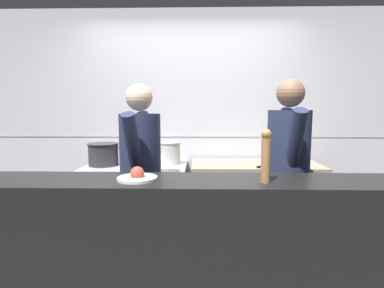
{
  "coord_description": "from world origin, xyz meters",
  "views": [
    {
      "loc": [
        0.11,
        -2.05,
        1.47
      ],
      "look_at": [
        0.04,
        0.71,
        1.15
      ],
      "focal_mm": 28.0,
      "sensor_mm": 36.0,
      "label": 1
    }
  ],
  "objects_px": {
    "sauce_pot": "(134,155)",
    "chefs_knife": "(270,166)",
    "chef_head_cook": "(141,173)",
    "braising_pot": "(170,153)",
    "pepper_mill": "(266,155)",
    "stock_pot": "(103,154)",
    "plated_dish_main": "(137,176)",
    "oven_range": "(137,205)",
    "chef_sous": "(288,172)"
  },
  "relations": [
    {
      "from": "sauce_pot",
      "to": "chefs_knife",
      "type": "relative_size",
      "value": 0.94
    },
    {
      "from": "chefs_knife",
      "to": "chef_head_cook",
      "type": "distance_m",
      "value": 1.28
    },
    {
      "from": "braising_pot",
      "to": "pepper_mill",
      "type": "distance_m",
      "value": 1.56
    },
    {
      "from": "chefs_knife",
      "to": "pepper_mill",
      "type": "relative_size",
      "value": 1.09
    },
    {
      "from": "stock_pot",
      "to": "plated_dish_main",
      "type": "bearing_deg",
      "value": -63.51
    },
    {
      "from": "chefs_knife",
      "to": "pepper_mill",
      "type": "xyz_separation_m",
      "value": [
        -0.29,
        -1.14,
        0.28
      ]
    },
    {
      "from": "chefs_knife",
      "to": "pepper_mill",
      "type": "distance_m",
      "value": 1.21
    },
    {
      "from": "sauce_pot",
      "to": "braising_pot",
      "type": "bearing_deg",
      "value": 11.76
    },
    {
      "from": "sauce_pot",
      "to": "pepper_mill",
      "type": "relative_size",
      "value": 1.02
    },
    {
      "from": "chefs_knife",
      "to": "sauce_pot",
      "type": "bearing_deg",
      "value": 173.59
    },
    {
      "from": "oven_range",
      "to": "braising_pot",
      "type": "distance_m",
      "value": 0.67
    },
    {
      "from": "stock_pot",
      "to": "chef_sous",
      "type": "distance_m",
      "value": 1.85
    },
    {
      "from": "pepper_mill",
      "to": "chefs_knife",
      "type": "bearing_deg",
      "value": 75.46
    },
    {
      "from": "chefs_knife",
      "to": "pepper_mill",
      "type": "height_order",
      "value": "pepper_mill"
    },
    {
      "from": "chef_head_cook",
      "to": "sauce_pot",
      "type": "bearing_deg",
      "value": 111.06
    },
    {
      "from": "pepper_mill",
      "to": "chef_head_cook",
      "type": "relative_size",
      "value": 0.19
    },
    {
      "from": "stock_pot",
      "to": "plated_dish_main",
      "type": "xyz_separation_m",
      "value": [
        0.61,
        -1.23,
        0.04
      ]
    },
    {
      "from": "sauce_pot",
      "to": "pepper_mill",
      "type": "distance_m",
      "value": 1.7
    },
    {
      "from": "pepper_mill",
      "to": "sauce_pot",
      "type": "bearing_deg",
      "value": 129.98
    },
    {
      "from": "braising_pot",
      "to": "chef_head_cook",
      "type": "bearing_deg",
      "value": -104.23
    },
    {
      "from": "oven_range",
      "to": "chef_head_cook",
      "type": "xyz_separation_m",
      "value": [
        0.17,
        -0.64,
        0.49
      ]
    },
    {
      "from": "plated_dish_main",
      "to": "braising_pot",
      "type": "bearing_deg",
      "value": 86.8
    },
    {
      "from": "stock_pot",
      "to": "pepper_mill",
      "type": "xyz_separation_m",
      "value": [
        1.41,
        -1.28,
        0.19
      ]
    },
    {
      "from": "chefs_knife",
      "to": "braising_pot",
      "type": "bearing_deg",
      "value": 167.21
    },
    {
      "from": "braising_pot",
      "to": "plated_dish_main",
      "type": "distance_m",
      "value": 1.32
    },
    {
      "from": "sauce_pot",
      "to": "braising_pot",
      "type": "xyz_separation_m",
      "value": [
        0.36,
        0.08,
        0.02
      ]
    },
    {
      "from": "chef_sous",
      "to": "pepper_mill",
      "type": "bearing_deg",
      "value": -113.0
    },
    {
      "from": "oven_range",
      "to": "stock_pot",
      "type": "bearing_deg",
      "value": -174.03
    },
    {
      "from": "sauce_pot",
      "to": "plated_dish_main",
      "type": "bearing_deg",
      "value": -76.86
    },
    {
      "from": "chef_head_cook",
      "to": "chefs_knife",
      "type": "bearing_deg",
      "value": 25.52
    },
    {
      "from": "oven_range",
      "to": "braising_pot",
      "type": "relative_size",
      "value": 4.33
    },
    {
      "from": "braising_pot",
      "to": "chefs_knife",
      "type": "height_order",
      "value": "braising_pot"
    },
    {
      "from": "oven_range",
      "to": "sauce_pot",
      "type": "xyz_separation_m",
      "value": [
        -0.01,
        -0.02,
        0.55
      ]
    },
    {
      "from": "chefs_knife",
      "to": "chef_sous",
      "type": "relative_size",
      "value": 0.21
    },
    {
      "from": "plated_dish_main",
      "to": "oven_range",
      "type": "bearing_deg",
      "value": 102.36
    },
    {
      "from": "oven_range",
      "to": "plated_dish_main",
      "type": "distance_m",
      "value": 1.43
    },
    {
      "from": "braising_pot",
      "to": "chef_sous",
      "type": "xyz_separation_m",
      "value": [
        1.06,
        -0.69,
        -0.06
      ]
    },
    {
      "from": "braising_pot",
      "to": "pepper_mill",
      "type": "height_order",
      "value": "pepper_mill"
    },
    {
      "from": "sauce_pot",
      "to": "chef_head_cook",
      "type": "bearing_deg",
      "value": -73.19
    },
    {
      "from": "plated_dish_main",
      "to": "stock_pot",
      "type": "bearing_deg",
      "value": 116.49
    },
    {
      "from": "stock_pot",
      "to": "plated_dish_main",
      "type": "height_order",
      "value": "stock_pot"
    },
    {
      "from": "sauce_pot",
      "to": "chef_head_cook",
      "type": "distance_m",
      "value": 0.65
    },
    {
      "from": "braising_pot",
      "to": "chef_head_cook",
      "type": "height_order",
      "value": "chef_head_cook"
    },
    {
      "from": "chef_head_cook",
      "to": "chef_sous",
      "type": "height_order",
      "value": "chef_sous"
    },
    {
      "from": "braising_pot",
      "to": "plated_dish_main",
      "type": "bearing_deg",
      "value": -93.2
    },
    {
      "from": "sauce_pot",
      "to": "braising_pot",
      "type": "relative_size",
      "value": 1.36
    },
    {
      "from": "sauce_pot",
      "to": "chef_head_cook",
      "type": "relative_size",
      "value": 0.2
    },
    {
      "from": "plated_dish_main",
      "to": "chef_head_cook",
      "type": "xyz_separation_m",
      "value": [
        -0.1,
        0.62,
        -0.11
      ]
    },
    {
      "from": "chef_head_cook",
      "to": "stock_pot",
      "type": "bearing_deg",
      "value": 134.23
    },
    {
      "from": "sauce_pot",
      "to": "chef_sous",
      "type": "bearing_deg",
      "value": -23.43
    }
  ]
}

